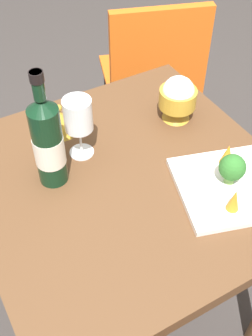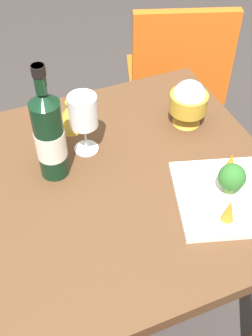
{
  "view_description": "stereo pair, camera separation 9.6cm",
  "coord_description": "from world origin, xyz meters",
  "px_view_note": "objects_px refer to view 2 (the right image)",
  "views": [
    {
      "loc": [
        -0.67,
        0.38,
        1.56
      ],
      "look_at": [
        0.0,
        0.0,
        0.77
      ],
      "focal_mm": 45.57,
      "sensor_mm": 36.0,
      "label": 1
    },
    {
      "loc": [
        -0.71,
        0.29,
        1.56
      ],
      "look_at": [
        0.0,
        0.0,
        0.77
      ],
      "focal_mm": 45.57,
      "sensor_mm": 36.0,
      "label": 2
    }
  ],
  "objects_px": {
    "wine_bottle": "(49,135)",
    "rice_bowl_lid": "(69,116)",
    "rice_bowl": "(189,102)",
    "wine_glass": "(83,113)",
    "serving_plate": "(226,196)",
    "carrot_garnish_left": "(229,210)",
    "carrot_garnish_right": "(230,163)",
    "broccoli_floret": "(232,178)",
    "chair_near_window": "(177,74)"
  },
  "relations": [
    {
      "from": "rice_bowl_lid",
      "to": "wine_glass",
      "type": "bearing_deg",
      "value": -174.36
    },
    {
      "from": "rice_bowl",
      "to": "chair_near_window",
      "type": "bearing_deg",
      "value": -26.34
    },
    {
      "from": "wine_glass",
      "to": "rice_bowl",
      "type": "distance_m",
      "value": 0.32
    },
    {
      "from": "rice_bowl",
      "to": "broccoli_floret",
      "type": "xyz_separation_m",
      "value": [
        -0.3,
        0.04,
        -0.01
      ]
    },
    {
      "from": "serving_plate",
      "to": "carrot_garnish_left",
      "type": "distance_m",
      "value": 0.09
    },
    {
      "from": "serving_plate",
      "to": "carrot_garnish_right",
      "type": "bearing_deg",
      "value": -34.7
    },
    {
      "from": "rice_bowl_lid",
      "to": "carrot_garnish_right",
      "type": "height_order",
      "value": "rice_bowl_lid"
    },
    {
      "from": "rice_bowl",
      "to": "wine_bottle",
      "type": "bearing_deg",
      "value": 96.93
    },
    {
      "from": "carrot_garnish_left",
      "to": "carrot_garnish_right",
      "type": "distance_m",
      "value": 0.16
    },
    {
      "from": "rice_bowl",
      "to": "rice_bowl_lid",
      "type": "xyz_separation_m",
      "value": [
        0.12,
        0.33,
        -0.04
      ]
    },
    {
      "from": "chair_near_window",
      "to": "broccoli_floret",
      "type": "xyz_separation_m",
      "value": [
        -0.81,
        0.29,
        0.27
      ]
    },
    {
      "from": "wine_bottle",
      "to": "wine_glass",
      "type": "bearing_deg",
      "value": -63.62
    },
    {
      "from": "rice_bowl",
      "to": "serving_plate",
      "type": "relative_size",
      "value": 0.45
    },
    {
      "from": "wine_glass",
      "to": "carrot_garnish_left",
      "type": "distance_m",
      "value": 0.44
    },
    {
      "from": "wine_glass",
      "to": "serving_plate",
      "type": "bearing_deg",
      "value": -138.96
    },
    {
      "from": "broccoli_floret",
      "to": "carrot_garnish_left",
      "type": "distance_m",
      "value": 0.09
    },
    {
      "from": "serving_plate",
      "to": "rice_bowl_lid",
      "type": "bearing_deg",
      "value": 33.42
    },
    {
      "from": "rice_bowl_lid",
      "to": "carrot_garnish_left",
      "type": "height_order",
      "value": "rice_bowl_lid"
    },
    {
      "from": "wine_bottle",
      "to": "carrot_garnish_left",
      "type": "distance_m",
      "value": 0.47
    },
    {
      "from": "serving_plate",
      "to": "broccoli_floret",
      "type": "distance_m",
      "value": 0.06
    },
    {
      "from": "wine_glass",
      "to": "broccoli_floret",
      "type": "xyz_separation_m",
      "value": [
        -0.3,
        -0.28,
        -0.06
      ]
    },
    {
      "from": "wine_glass",
      "to": "broccoli_floret",
      "type": "height_order",
      "value": "wine_glass"
    },
    {
      "from": "broccoli_floret",
      "to": "carrot_garnish_left",
      "type": "relative_size",
      "value": 1.36
    },
    {
      "from": "wine_bottle",
      "to": "wine_glass",
      "type": "distance_m",
      "value": 0.12
    },
    {
      "from": "carrot_garnish_left",
      "to": "carrot_garnish_right",
      "type": "bearing_deg",
      "value": -33.18
    },
    {
      "from": "rice_bowl_lid",
      "to": "broccoli_floret",
      "type": "distance_m",
      "value": 0.5
    },
    {
      "from": "wine_glass",
      "to": "broccoli_floret",
      "type": "distance_m",
      "value": 0.41
    },
    {
      "from": "chair_near_window",
      "to": "serving_plate",
      "type": "bearing_deg",
      "value": -91.26
    },
    {
      "from": "rice_bowl",
      "to": "broccoli_floret",
      "type": "relative_size",
      "value": 1.65
    },
    {
      "from": "chair_near_window",
      "to": "rice_bowl_lid",
      "type": "bearing_deg",
      "value": -126.66
    },
    {
      "from": "wine_bottle",
      "to": "carrot_garnish_left",
      "type": "height_order",
      "value": "wine_bottle"
    },
    {
      "from": "wine_bottle",
      "to": "rice_bowl_lid",
      "type": "xyz_separation_m",
      "value": [
        0.17,
        -0.09,
        -0.09
      ]
    },
    {
      "from": "chair_near_window",
      "to": "rice_bowl_lid",
      "type": "relative_size",
      "value": 8.5
    },
    {
      "from": "chair_near_window",
      "to": "carrot_garnish_right",
      "type": "bearing_deg",
      "value": -89.84
    },
    {
      "from": "wine_bottle",
      "to": "rice_bowl_lid",
      "type": "distance_m",
      "value": 0.21
    },
    {
      "from": "wine_bottle",
      "to": "carrot_garnish_right",
      "type": "relative_size",
      "value": 5.15
    },
    {
      "from": "serving_plate",
      "to": "rice_bowl",
      "type": "bearing_deg",
      "value": -9.1
    },
    {
      "from": "rice_bowl_lid",
      "to": "serving_plate",
      "type": "xyz_separation_m",
      "value": [
        -0.42,
        -0.28,
        -0.03
      ]
    },
    {
      "from": "wine_glass",
      "to": "rice_bowl",
      "type": "height_order",
      "value": "wine_glass"
    },
    {
      "from": "rice_bowl_lid",
      "to": "chair_near_window",
      "type": "bearing_deg",
      "value": -55.7
    },
    {
      "from": "wine_glass",
      "to": "chair_near_window",
      "type": "bearing_deg",
      "value": -48.08
    },
    {
      "from": "rice_bowl_lid",
      "to": "carrot_garnish_left",
      "type": "xyz_separation_m",
      "value": [
        -0.49,
        -0.24,
        0.01
      ]
    },
    {
      "from": "wine_glass",
      "to": "serving_plate",
      "type": "height_order",
      "value": "wine_glass"
    },
    {
      "from": "carrot_garnish_right",
      "to": "wine_glass",
      "type": "bearing_deg",
      "value": 52.28
    },
    {
      "from": "carrot_garnish_right",
      "to": "chair_near_window",
      "type": "bearing_deg",
      "value": -18.87
    },
    {
      "from": "rice_bowl",
      "to": "serving_plate",
      "type": "bearing_deg",
      "value": 170.9
    },
    {
      "from": "wine_glass",
      "to": "serving_plate",
      "type": "relative_size",
      "value": 0.57
    },
    {
      "from": "wine_glass",
      "to": "carrot_garnish_right",
      "type": "relative_size",
      "value": 2.83
    },
    {
      "from": "broccoli_floret",
      "to": "carrot_garnish_right",
      "type": "distance_m",
      "value": 0.07
    },
    {
      "from": "chair_near_window",
      "to": "carrot_garnish_right",
      "type": "relative_size",
      "value": 13.43
    }
  ]
}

